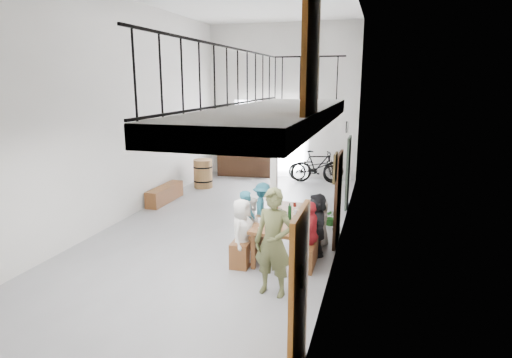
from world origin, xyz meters
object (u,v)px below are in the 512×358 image
(bicycle_near, at_px, (315,168))
(bench_inner, at_px, (253,239))
(oak_barrel, at_px, (203,174))
(tasting_table, at_px, (286,220))
(serving_counter, at_px, (246,161))
(host_standing, at_px, (273,242))
(side_bench, at_px, (165,194))

(bicycle_near, bearing_deg, bench_inner, -179.98)
(bench_inner, bearing_deg, oak_barrel, 122.60)
(tasting_table, bearing_deg, serving_counter, 116.76)
(tasting_table, relative_size, host_standing, 1.23)
(serving_counter, relative_size, host_standing, 1.12)
(oak_barrel, height_order, host_standing, host_standing)
(side_bench, distance_m, bicycle_near, 5.43)
(serving_counter, bearing_deg, oak_barrel, -116.37)
(bicycle_near, bearing_deg, oak_barrel, 120.96)
(serving_counter, bearing_deg, tasting_table, -71.66)
(host_standing, bearing_deg, oak_barrel, 130.74)
(side_bench, height_order, serving_counter, serving_counter)
(bench_inner, distance_m, side_bench, 4.52)
(tasting_table, height_order, serving_counter, serving_counter)
(serving_counter, bearing_deg, bench_inner, -76.84)
(tasting_table, height_order, host_standing, host_standing)
(bench_inner, height_order, side_bench, bench_inner)
(tasting_table, bearing_deg, oak_barrel, 132.11)
(oak_barrel, relative_size, serving_counter, 0.46)
(oak_barrel, bearing_deg, tasting_table, -50.72)
(tasting_table, xyz_separation_m, bench_inner, (-0.70, -0.03, -0.46))
(tasting_table, xyz_separation_m, serving_counter, (-3.05, 6.87, -0.17))
(bench_inner, distance_m, oak_barrel, 5.71)
(oak_barrel, xyz_separation_m, host_standing, (4.03, -6.49, 0.44))
(oak_barrel, height_order, serving_counter, serving_counter)
(host_standing, bearing_deg, bench_inner, 125.65)
(tasting_table, bearing_deg, bench_inner, -174.36)
(serving_counter, height_order, bicycle_near, serving_counter)
(host_standing, bearing_deg, side_bench, 143.17)
(oak_barrel, distance_m, host_standing, 7.65)
(serving_counter, bearing_deg, side_bench, -111.98)
(side_bench, bearing_deg, oak_barrel, 78.66)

